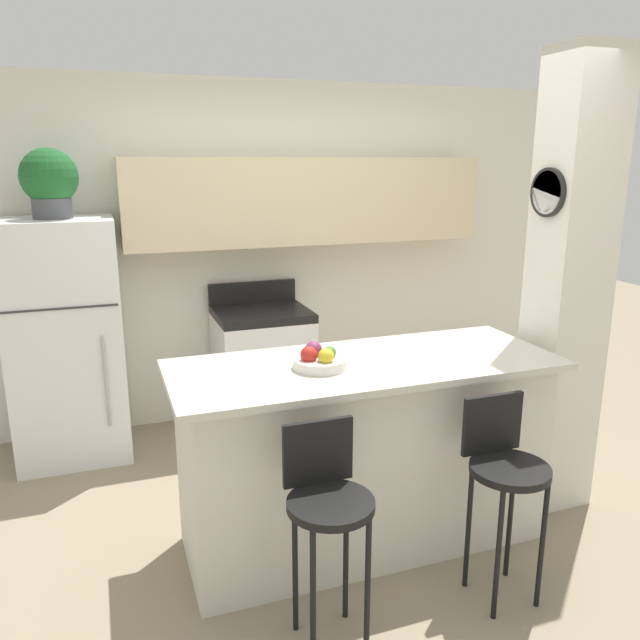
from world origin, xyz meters
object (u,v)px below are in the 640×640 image
at_px(fruit_bowl, 319,360).
at_px(stove_range, 263,368).
at_px(bar_stool_right, 504,470).
at_px(potted_plant_on_fridge, 49,181).
at_px(bar_stool_left, 327,504).
at_px(refrigerator, 66,341).

bearing_deg(fruit_bowl, stove_range, 85.24).
distance_m(bar_stool_right, potted_plant_on_fridge, 3.14).
bearing_deg(stove_range, bar_stool_left, -97.88).
relative_size(refrigerator, fruit_bowl, 6.26).
bearing_deg(stove_range, refrigerator, -179.08).
bearing_deg(stove_range, potted_plant_on_fridge, -179.08).
xyz_separation_m(bar_stool_right, fruit_bowl, (-0.68, 0.58, 0.42)).
bearing_deg(refrigerator, bar_stool_right, -49.32).
relative_size(stove_range, bar_stool_right, 1.13).
bearing_deg(fruit_bowl, bar_stool_left, -106.36).
height_order(stove_range, bar_stool_right, stove_range).
bearing_deg(potted_plant_on_fridge, bar_stool_left, -64.71).
bearing_deg(bar_stool_left, stove_range, 82.12).
bearing_deg(potted_plant_on_fridge, refrigerator, -60.29).
distance_m(refrigerator, fruit_bowl, 2.03).
height_order(bar_stool_left, fruit_bowl, fruit_bowl).
xyz_separation_m(bar_stool_left, potted_plant_on_fridge, (-1.04, 2.19, 1.22)).
height_order(refrigerator, fruit_bowl, refrigerator).
relative_size(refrigerator, bar_stool_left, 1.71).
distance_m(bar_stool_left, bar_stool_right, 0.85).
distance_m(bar_stool_left, potted_plant_on_fridge, 2.72).
distance_m(bar_stool_left, fruit_bowl, 0.73).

